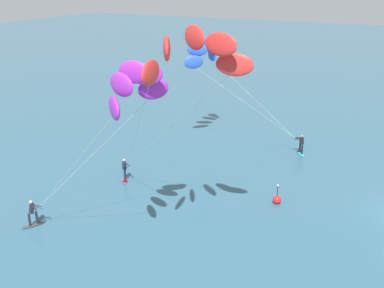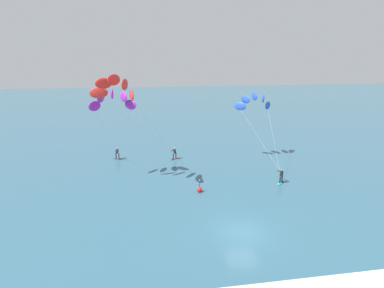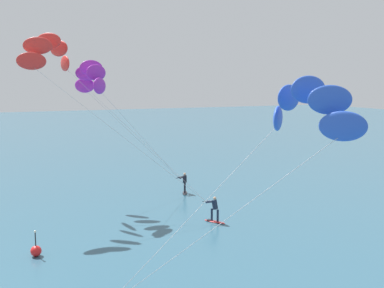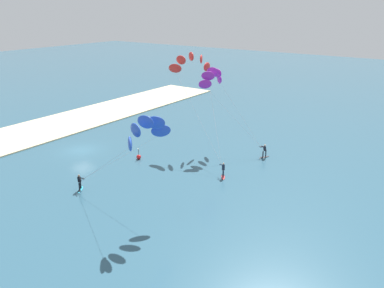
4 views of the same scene
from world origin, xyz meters
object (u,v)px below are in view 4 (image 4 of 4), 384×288
Objects in this scene: kitesurfer_far_out at (215,80)px; marker_buoy at (139,157)px; kitesurfer_nearshore at (143,132)px; kitesurfer_mid_water at (192,66)px.

kitesurfer_far_out is 13.31m from marker_buoy.
kitesurfer_far_out is (-17.92, -4.31, 1.19)m from kitesurfer_nearshore.
marker_buoy is at bearing -16.25° from kitesurfer_mid_water.
kitesurfer_mid_water is 8.79× the size of marker_buoy.
kitesurfer_far_out is at bearing 149.62° from marker_buoy.
kitesurfer_mid_water reaches higher than kitesurfer_far_out.
kitesurfer_nearshore is at bearing 46.03° from marker_buoy.
kitesurfer_far_out reaches higher than marker_buoy.
kitesurfer_far_out is at bearing -166.46° from kitesurfer_nearshore.
kitesurfer_mid_water is 13.11m from marker_buoy.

